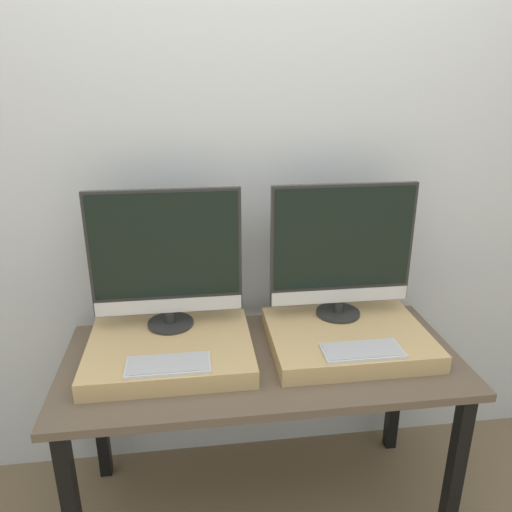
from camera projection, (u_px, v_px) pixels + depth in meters
The scene contains 8 objects.
wall_back at pixel (248, 181), 2.03m from camera, with size 8.00×0.04×2.60m.
workbench at pixel (262, 376), 1.89m from camera, with size 1.47×0.67×0.72m.
wooden_riser_left at pixel (170, 350), 1.83m from camera, with size 0.60×0.47×0.07m.
monitor_left at pixel (166, 257), 1.85m from camera, with size 0.56×0.18×0.54m.
keyboard_left at pixel (168, 365), 1.67m from camera, with size 0.28×0.13×0.01m.
wooden_riser_right at pixel (347, 338), 1.92m from camera, with size 0.60×0.47×0.07m.
monitor_right at pixel (342, 249), 1.93m from camera, with size 0.56×0.18×0.54m.
keyboard_right at pixel (362, 351), 1.75m from camera, with size 0.28×0.13×0.01m.
Camera 1 is at (-0.24, -1.26, 1.72)m, focal length 35.00 mm.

